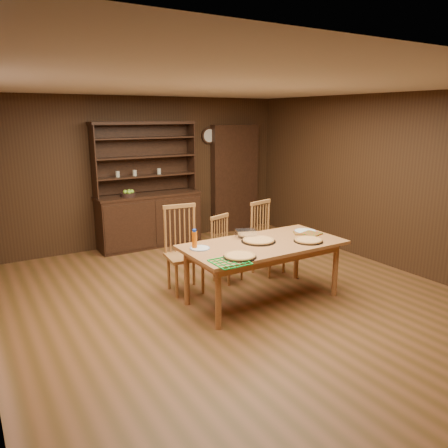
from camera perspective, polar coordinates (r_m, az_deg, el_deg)
floor at (r=5.66m, az=1.08°, el=-9.68°), size 6.00×6.00×0.00m
room_shell at (r=5.23m, az=1.16°, el=6.36°), size 6.00×6.00×6.00m
china_hutch at (r=7.83m, az=-9.80°, el=1.43°), size 1.84×0.52×2.17m
doorway at (r=8.73m, az=1.40°, el=5.96°), size 1.00×0.18×2.10m
wall_clock at (r=8.42m, az=-1.99°, el=11.46°), size 0.30×0.05×0.30m
dining_table at (r=5.41m, az=5.16°, el=-3.27°), size 1.98×0.99×0.75m
chair_left at (r=5.77m, az=-5.41°, el=-2.81°), size 0.52×0.50×1.14m
chair_center at (r=6.12m, az=0.04°, el=-2.94°), size 0.47×0.46×0.93m
chair_right at (r=6.44m, az=5.37°, el=-1.44°), size 0.52×0.50×1.06m
pizza_left at (r=4.83m, az=2.07°, el=-4.19°), size 0.37×0.37×0.04m
pizza_right at (r=5.52m, az=10.96°, el=-2.10°), size 0.36×0.36×0.04m
pizza_center at (r=5.43m, az=4.52°, el=-2.14°), size 0.43×0.43×0.04m
cooling_rack at (r=4.66m, az=0.78°, el=-4.96°), size 0.44×0.44×0.02m
plate_left at (r=5.14m, az=-3.17°, el=-3.17°), size 0.24×0.24×0.02m
plate_right at (r=5.98m, az=10.56°, el=-0.92°), size 0.29×0.29×0.02m
foil_dish at (r=5.61m, az=2.82°, el=-1.25°), size 0.29×0.25×0.10m
juice_bottle at (r=5.12m, az=-3.87°, el=-2.05°), size 0.06×0.06×0.24m
pot_holder_a at (r=5.87m, az=11.34°, el=-1.24°), size 0.27×0.27×0.02m
pot_holder_b at (r=5.87m, az=10.05°, el=-1.17°), size 0.26×0.26×0.01m
fruit_bowl at (r=7.56m, az=-12.38°, el=3.88°), size 0.26×0.26×0.12m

